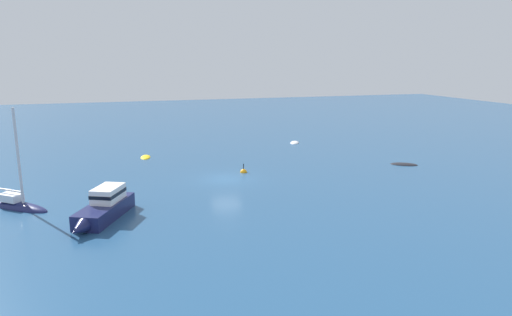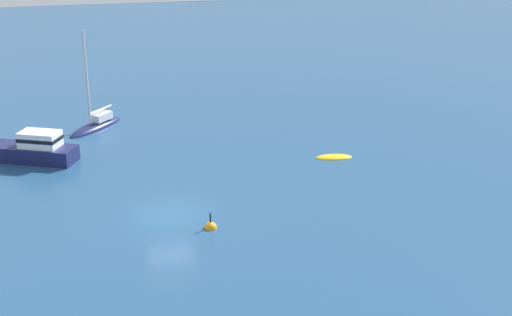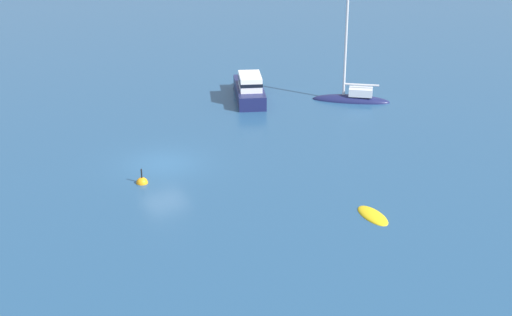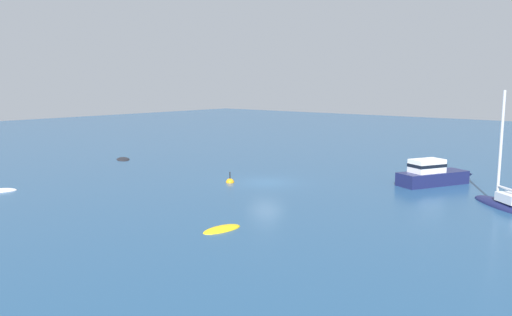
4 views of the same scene
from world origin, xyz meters
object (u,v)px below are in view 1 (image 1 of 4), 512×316
(dinghy, at_px, (404,165))
(yacht, at_px, (18,205))
(skiff, at_px, (295,143))
(channel_buoy, at_px, (244,172))
(motor_cruiser, at_px, (104,207))
(dinghy_1, at_px, (146,157))

(dinghy, height_order, yacht, yacht)
(skiff, relative_size, channel_buoy, 2.08)
(motor_cruiser, xyz_separation_m, dinghy_1, (-4.02, -18.87, -0.77))
(motor_cruiser, bearing_deg, dinghy_1, -166.56)
(motor_cruiser, relative_size, dinghy, 2.35)
(yacht, bearing_deg, dinghy_1, 96.44)
(yacht, relative_size, dinghy_1, 3.09)
(yacht, xyz_separation_m, dinghy_1, (-9.95, -14.69, -0.20))
(dinghy, bearing_deg, motor_cruiser, 46.72)
(dinghy_1, bearing_deg, channel_buoy, -131.86)
(dinghy, bearing_deg, skiff, -36.12)
(dinghy, height_order, dinghy_1, dinghy_1)
(skiff, xyz_separation_m, dinghy_1, (18.58, 3.27, 0.00))
(dinghy_1, bearing_deg, dinghy, -107.52)
(skiff, bearing_deg, yacht, 149.49)
(skiff, height_order, yacht, yacht)
(dinghy, relative_size, dinghy_1, 1.19)
(skiff, relative_size, dinghy, 0.82)
(yacht, distance_m, channel_buoy, 18.93)
(skiff, xyz_separation_m, motor_cruiser, (22.60, 22.15, 0.77))
(skiff, distance_m, channel_buoy, 16.43)
(skiff, xyz_separation_m, yacht, (28.54, 17.96, 0.20))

